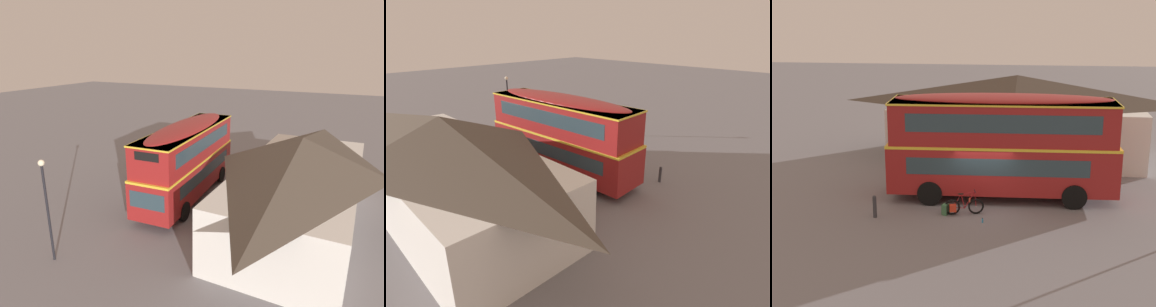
% 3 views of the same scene
% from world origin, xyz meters
% --- Properties ---
extents(ground_plane, '(120.00, 120.00, 0.00)m').
position_xyz_m(ground_plane, '(0.00, 0.00, 0.00)').
color(ground_plane, slate).
extents(double_decker_bus, '(10.28, 2.92, 4.79)m').
position_xyz_m(double_decker_bus, '(0.74, 1.39, 2.64)').
color(double_decker_bus, black).
rests_on(double_decker_bus, ground).
extents(touring_bicycle, '(1.67, 0.68, 1.05)m').
position_xyz_m(touring_bicycle, '(-0.80, -0.90, 0.37)').
color(touring_bicycle, black).
rests_on(touring_bicycle, ground).
extents(backpack_on_ground, '(0.35, 0.35, 0.51)m').
position_xyz_m(backpack_on_ground, '(-1.52, -0.98, 0.26)').
color(backpack_on_ground, '#386642').
rests_on(backpack_on_ground, ground).
extents(water_bottle_blue_sports, '(0.07, 0.07, 0.21)m').
position_xyz_m(water_bottle_blue_sports, '(0.10, -1.70, 0.10)').
color(water_bottle_blue_sports, '#338CBF').
rests_on(water_bottle_blue_sports, ground).
extents(pub_building, '(14.46, 6.60, 4.81)m').
position_xyz_m(pub_building, '(1.22, 8.32, 2.46)').
color(pub_building, silver).
rests_on(pub_building, ground).
extents(street_lamp, '(0.28, 0.28, 4.79)m').
position_xyz_m(street_lamp, '(9.70, -0.97, 2.95)').
color(street_lamp, black).
rests_on(street_lamp, ground).
extents(kerb_bollard, '(0.16, 0.16, 0.97)m').
position_xyz_m(kerb_bollard, '(-4.40, -1.63, 0.50)').
color(kerb_bollard, '#333338').
rests_on(kerb_bollard, ground).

